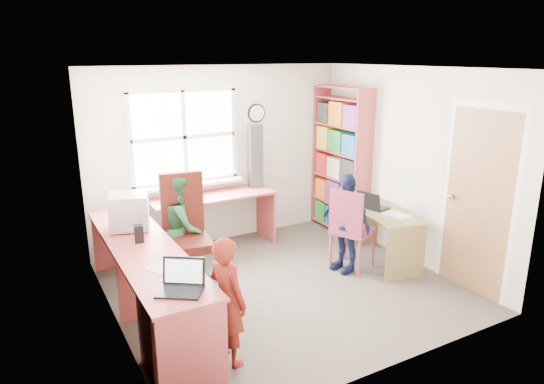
# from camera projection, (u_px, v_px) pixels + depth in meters

# --- Properties ---
(room) EXTENTS (3.64, 3.44, 2.44)m
(room) POSITION_uv_depth(u_px,v_px,m) (280.00, 180.00, 5.24)
(room) COLOR #443D35
(room) RESTS_ON ground
(l_desk) EXTENTS (2.38, 2.95, 0.75)m
(l_desk) POSITION_uv_depth(u_px,v_px,m) (177.00, 286.00, 4.51)
(l_desk) COLOR #BC4B4B
(l_desk) RESTS_ON ground
(right_desk) EXTENTS (0.79, 1.24, 0.66)m
(right_desk) POSITION_uv_depth(u_px,v_px,m) (384.00, 225.00, 6.05)
(right_desk) COLOR olive
(right_desk) RESTS_ON ground
(bookshelf) EXTENTS (0.30, 1.02, 2.10)m
(bookshelf) POSITION_uv_depth(u_px,v_px,m) (340.00, 164.00, 6.98)
(bookshelf) COLOR #BC4B4B
(bookshelf) RESTS_ON ground
(swivel_chair) EXTENTS (0.67, 0.67, 1.28)m
(swivel_chair) POSITION_uv_depth(u_px,v_px,m) (186.00, 240.00, 5.37)
(swivel_chair) COLOR black
(swivel_chair) RESTS_ON ground
(wooden_chair) EXTENTS (0.59, 0.59, 1.03)m
(wooden_chair) POSITION_uv_depth(u_px,v_px,m) (350.00, 227.00, 5.75)
(wooden_chair) COLOR #9B334C
(wooden_chair) RESTS_ON ground
(crt_monitor) EXTENTS (0.47, 0.44, 0.38)m
(crt_monitor) POSITION_uv_depth(u_px,v_px,m) (129.00, 212.00, 5.08)
(crt_monitor) COLOR #B0AFB4
(crt_monitor) RESTS_ON l_desk
(laptop_left) EXTENTS (0.44, 0.43, 0.24)m
(laptop_left) POSITION_uv_depth(u_px,v_px,m) (182.00, 283.00, 3.80)
(laptop_left) COLOR black
(laptop_left) RESTS_ON l_desk
(laptop_right) EXTENTS (0.35, 0.39, 0.23)m
(laptop_right) POSITION_uv_depth(u_px,v_px,m) (372.00, 204.00, 6.08)
(laptop_right) COLOR black
(laptop_right) RESTS_ON right_desk
(speaker_a) EXTENTS (0.10, 0.10, 0.17)m
(speaker_a) POSITION_uv_depth(u_px,v_px,m) (139.00, 234.00, 4.75)
(speaker_a) COLOR black
(speaker_a) RESTS_ON l_desk
(speaker_b) EXTENTS (0.13, 0.13, 0.20)m
(speaker_b) POSITION_uv_depth(u_px,v_px,m) (126.00, 214.00, 5.31)
(speaker_b) COLOR black
(speaker_b) RESTS_ON l_desk
(cd_tower) EXTENTS (0.19, 0.18, 0.87)m
(cd_tower) POSITION_uv_depth(u_px,v_px,m) (255.00, 156.00, 6.62)
(cd_tower) COLOR black
(cd_tower) RESTS_ON l_desk
(game_box) EXTENTS (0.35, 0.35, 0.06)m
(game_box) POSITION_uv_depth(u_px,v_px,m) (358.00, 198.00, 6.46)
(game_box) COLOR red
(game_box) RESTS_ON right_desk
(paper_a) EXTENTS (0.34, 0.38, 0.00)m
(paper_a) POSITION_uv_depth(u_px,v_px,m) (166.00, 269.00, 4.18)
(paper_a) COLOR silver
(paper_a) RESTS_ON l_desk
(paper_b) EXTENTS (0.23, 0.32, 0.00)m
(paper_b) POSITION_uv_depth(u_px,v_px,m) (397.00, 215.00, 5.86)
(paper_b) COLOR silver
(paper_b) RESTS_ON right_desk
(potted_plant) EXTENTS (0.21, 0.19, 0.33)m
(potted_plant) POSITION_uv_depth(u_px,v_px,m) (183.00, 185.00, 6.20)
(potted_plant) COLOR #2B6B2E
(potted_plant) RESTS_ON l_desk
(person_red) EXTENTS (0.37, 0.47, 1.13)m
(person_red) POSITION_uv_depth(u_px,v_px,m) (227.00, 301.00, 4.01)
(person_red) COLOR maroon
(person_red) RESTS_ON ground
(person_green) EXTENTS (0.66, 0.74, 1.27)m
(person_green) POSITION_uv_depth(u_px,v_px,m) (181.00, 227.00, 5.53)
(person_green) COLOR #286532
(person_green) RESTS_ON ground
(person_navy) EXTENTS (0.42, 0.75, 1.21)m
(person_navy) POSITION_uv_depth(u_px,v_px,m) (345.00, 223.00, 5.75)
(person_navy) COLOR #151D43
(person_navy) RESTS_ON ground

